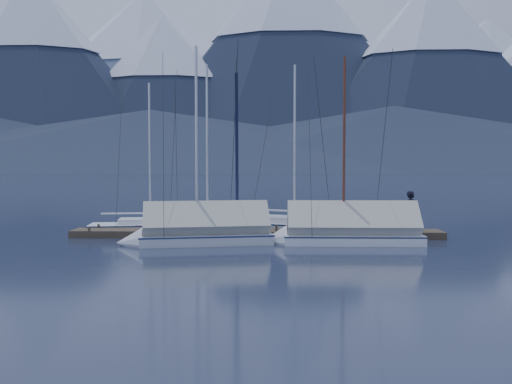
# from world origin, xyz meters

# --- Properties ---
(ground) EXTENTS (1000.00, 1000.00, 0.00)m
(ground) POSITION_xyz_m (0.00, 0.00, 0.00)
(ground) COLOR #151C31
(ground) RESTS_ON ground
(mountain_range) EXTENTS (877.00, 584.00, 150.50)m
(mountain_range) POSITION_xyz_m (4.12, 370.45, 58.65)
(mountain_range) COLOR #475675
(mountain_range) RESTS_ON ground
(dock) EXTENTS (18.00, 1.50, 0.54)m
(dock) POSITION_xyz_m (0.00, 2.00, 0.11)
(dock) COLOR #382D23
(dock) RESTS_ON ground
(mooring_posts) EXTENTS (15.12, 1.52, 0.35)m
(mooring_posts) POSITION_xyz_m (-0.50, 2.00, 0.35)
(mooring_posts) COLOR #382D23
(mooring_posts) RESTS_ON ground
(sailboat_open_left) EXTENTS (6.68, 2.97, 8.58)m
(sailboat_open_left) POSITION_xyz_m (-5.21, 4.07, 0.15)
(sailboat_open_left) COLOR silver
(sailboat_open_left) RESTS_ON ground
(sailboat_open_mid) EXTENTS (7.36, 3.12, 9.59)m
(sailboat_open_mid) POSITION_xyz_m (-2.12, 4.01, 0.17)
(sailboat_open_mid) COLOR silver
(sailboat_open_mid) RESTS_ON ground
(sailboat_open_right) EXTENTS (7.47, 4.68, 9.59)m
(sailboat_open_right) POSITION_xyz_m (2.42, 4.02, 0.17)
(sailboat_open_right) COLOR silver
(sailboat_open_right) RESTS_ON ground
(sailboat_covered_near) EXTENTS (7.13, 3.07, 9.23)m
(sailboat_covered_near) POSITION_xyz_m (3.85, 0.04, 0.46)
(sailboat_covered_near) COLOR white
(sailboat_covered_near) RESTS_ON ground
(sailboat_covered_far) EXTENTS (7.12, 3.38, 9.62)m
(sailboat_covered_far) POSITION_xyz_m (-2.69, -0.39, 0.47)
(sailboat_covered_far) COLOR silver
(sailboat_covered_far) RESTS_ON ground
(person) EXTENTS (0.69, 0.82, 1.92)m
(person) POSITION_xyz_m (7.50, 1.95, 1.30)
(person) COLOR black
(person) RESTS_ON dock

